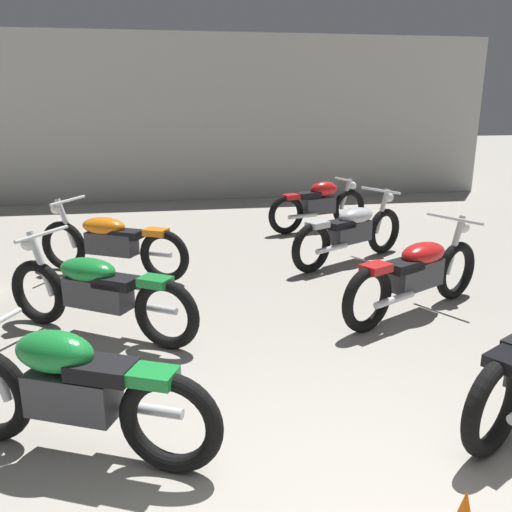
% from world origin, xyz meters
% --- Properties ---
extents(back_wall, '(13.22, 0.24, 3.60)m').
position_xyz_m(back_wall, '(0.00, 10.30, 1.80)').
color(back_wall, '#B2B2AD').
rests_on(back_wall, ground).
extents(motorcycle_left_row_0, '(1.84, 0.90, 0.88)m').
position_xyz_m(motorcycle_left_row_0, '(-1.59, 1.09, 0.46)').
color(motorcycle_left_row_0, black).
rests_on(motorcycle_left_row_0, ground).
extents(motorcycle_left_row_1, '(1.89, 1.25, 0.97)m').
position_xyz_m(motorcycle_left_row_1, '(-1.64, 2.95, 0.45)').
color(motorcycle_left_row_1, black).
rests_on(motorcycle_left_row_1, ground).
extents(motorcycle_left_row_2, '(1.96, 1.17, 0.97)m').
position_xyz_m(motorcycle_left_row_2, '(-1.67, 4.81, 0.45)').
color(motorcycle_left_row_2, black).
rests_on(motorcycle_left_row_2, ground).
extents(motorcycle_right_row_1, '(1.97, 1.15, 0.97)m').
position_xyz_m(motorcycle_right_row_1, '(1.61, 2.95, 0.45)').
color(motorcycle_right_row_1, black).
rests_on(motorcycle_right_row_1, ground).
extents(motorcycle_right_row_2, '(1.95, 1.18, 0.97)m').
position_xyz_m(motorcycle_right_row_2, '(1.57, 4.87, 0.45)').
color(motorcycle_right_row_2, black).
rests_on(motorcycle_right_row_2, ground).
extents(motorcycle_right_row_3, '(1.91, 0.75, 0.88)m').
position_xyz_m(motorcycle_right_row_3, '(1.68, 6.82, 0.46)').
color(motorcycle_right_row_3, black).
rests_on(motorcycle_right_row_3, ground).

